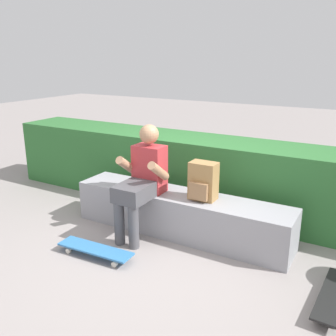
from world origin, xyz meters
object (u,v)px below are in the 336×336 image
at_px(bench_main, 180,214).
at_px(skateboard_beside_bench, 333,295).
at_px(person_skater, 142,178).
at_px(backpack_on_bench, 203,182).
at_px(skateboard_near_person, 95,249).

xyz_separation_m(bench_main, skateboard_beside_bench, (1.66, -0.50, -0.16)).
height_order(bench_main, person_skater, person_skater).
bearing_deg(backpack_on_bench, skateboard_near_person, -131.27).
height_order(person_skater, skateboard_near_person, person_skater).
distance_m(bench_main, skateboard_beside_bench, 1.74).
bearing_deg(skateboard_beside_bench, skateboard_near_person, -170.13).
bearing_deg(skateboard_near_person, skateboard_beside_bench, 9.87).
distance_m(bench_main, person_skater, 0.59).
xyz_separation_m(skateboard_near_person, skateboard_beside_bench, (2.14, 0.37, 0.00)).
height_order(bench_main, skateboard_near_person, bench_main).
bearing_deg(bench_main, backpack_on_bench, -2.00).
height_order(skateboard_near_person, skateboard_beside_bench, same).
bearing_deg(person_skater, skateboard_beside_bench, -7.89).
xyz_separation_m(skateboard_near_person, backpack_on_bench, (0.76, 0.86, 0.58)).
xyz_separation_m(person_skater, skateboard_near_person, (-0.14, -0.65, -0.58)).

